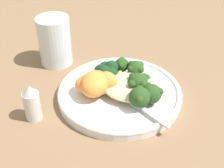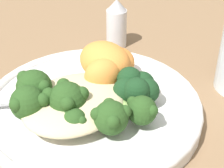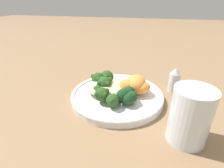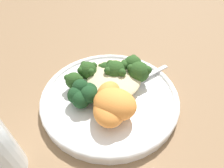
{
  "view_description": "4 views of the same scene",
  "coord_description": "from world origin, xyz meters",
  "px_view_note": "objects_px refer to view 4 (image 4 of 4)",
  "views": [
    {
      "loc": [
        -0.05,
        0.51,
        0.42
      ],
      "look_at": [
        0.0,
        -0.02,
        0.04
      ],
      "focal_mm": 50.0,
      "sensor_mm": 36.0,
      "label": 1
    },
    {
      "loc": [
        -0.29,
        -0.25,
        0.29
      ],
      "look_at": [
        0.0,
        -0.04,
        0.04
      ],
      "focal_mm": 60.0,
      "sensor_mm": 36.0,
      "label": 2
    },
    {
      "loc": [
        0.06,
        -0.45,
        0.27
      ],
      "look_at": [
        -0.03,
        -0.0,
        0.04
      ],
      "focal_mm": 28.0,
      "sensor_mm": 36.0,
      "label": 3
    },
    {
      "loc": [
        0.22,
        0.03,
        0.26
      ],
      "look_at": [
        -0.02,
        -0.02,
        0.03
      ],
      "focal_mm": 28.0,
      "sensor_mm": 36.0,
      "label": 4
    }
  ],
  "objects_px": {
    "plate": "(110,95)",
    "broccoli_stalk_2": "(114,74)",
    "sweet_potato_chunk_1": "(109,110)",
    "kale_tuft": "(83,94)",
    "broccoli_stalk_3": "(107,77)",
    "broccoli_stalk_4": "(93,76)",
    "broccoli_stalk_0": "(133,77)",
    "quinoa_mound": "(114,78)",
    "sweet_potato_chunk_0": "(113,104)",
    "spoon": "(142,78)",
    "sweet_potato_chunk_2": "(109,93)",
    "broccoli_stalk_5": "(82,84)",
    "broccoli_stalk_1": "(129,70)"
  },
  "relations": [
    {
      "from": "plate",
      "to": "broccoli_stalk_2",
      "type": "relative_size",
      "value": 2.75
    },
    {
      "from": "sweet_potato_chunk_1",
      "to": "kale_tuft",
      "type": "distance_m",
      "value": 0.06
    },
    {
      "from": "broccoli_stalk_2",
      "to": "broccoli_stalk_3",
      "type": "distance_m",
      "value": 0.02
    },
    {
      "from": "broccoli_stalk_4",
      "to": "kale_tuft",
      "type": "bearing_deg",
      "value": 124.8
    },
    {
      "from": "broccoli_stalk_0",
      "to": "quinoa_mound",
      "type": "bearing_deg",
      "value": 131.43
    },
    {
      "from": "broccoli_stalk_3",
      "to": "sweet_potato_chunk_0",
      "type": "height_order",
      "value": "sweet_potato_chunk_0"
    },
    {
      "from": "broccoli_stalk_3",
      "to": "kale_tuft",
      "type": "xyz_separation_m",
      "value": [
        0.06,
        -0.03,
        0.01
      ]
    },
    {
      "from": "broccoli_stalk_3",
      "to": "spoon",
      "type": "distance_m",
      "value": 0.07
    },
    {
      "from": "broccoli_stalk_2",
      "to": "sweet_potato_chunk_2",
      "type": "bearing_deg",
      "value": 177.33
    },
    {
      "from": "broccoli_stalk_5",
      "to": "sweet_potato_chunk_2",
      "type": "relative_size",
      "value": 2.55
    },
    {
      "from": "plate",
      "to": "broccoli_stalk_5",
      "type": "xyz_separation_m",
      "value": [
        0.0,
        -0.05,
        0.02
      ]
    },
    {
      "from": "broccoli_stalk_1",
      "to": "broccoli_stalk_2",
      "type": "relative_size",
      "value": 1.24
    },
    {
      "from": "broccoli_stalk_2",
      "to": "sweet_potato_chunk_0",
      "type": "height_order",
      "value": "sweet_potato_chunk_0"
    },
    {
      "from": "broccoli_stalk_1",
      "to": "sweet_potato_chunk_2",
      "type": "distance_m",
      "value": 0.08
    },
    {
      "from": "plate",
      "to": "broccoli_stalk_1",
      "type": "height_order",
      "value": "broccoli_stalk_1"
    },
    {
      "from": "plate",
      "to": "sweet_potato_chunk_0",
      "type": "xyz_separation_m",
      "value": [
        0.05,
        0.02,
        0.03
      ]
    },
    {
      "from": "sweet_potato_chunk_0",
      "to": "kale_tuft",
      "type": "xyz_separation_m",
      "value": [
        -0.02,
        -0.06,
        -0.01
      ]
    },
    {
      "from": "broccoli_stalk_1",
      "to": "broccoli_stalk_2",
      "type": "distance_m",
      "value": 0.03
    },
    {
      "from": "sweet_potato_chunk_0",
      "to": "spoon",
      "type": "relative_size",
      "value": 0.84
    },
    {
      "from": "broccoli_stalk_3",
      "to": "sweet_potato_chunk_0",
      "type": "distance_m",
      "value": 0.08
    },
    {
      "from": "broccoli_stalk_4",
      "to": "spoon",
      "type": "bearing_deg",
      "value": -126.55
    },
    {
      "from": "sweet_potato_chunk_0",
      "to": "plate",
      "type": "bearing_deg",
      "value": -163.13
    },
    {
      "from": "quinoa_mound",
      "to": "broccoli_stalk_1",
      "type": "distance_m",
      "value": 0.04
    },
    {
      "from": "broccoli_stalk_5",
      "to": "broccoli_stalk_4",
      "type": "bearing_deg",
      "value": -113.68
    },
    {
      "from": "sweet_potato_chunk_0",
      "to": "sweet_potato_chunk_1",
      "type": "xyz_separation_m",
      "value": [
        0.01,
        -0.0,
        -0.01
      ]
    },
    {
      "from": "broccoli_stalk_4",
      "to": "sweet_potato_chunk_1",
      "type": "distance_m",
      "value": 0.09
    },
    {
      "from": "broccoli_stalk_5",
      "to": "spoon",
      "type": "bearing_deg",
      "value": -146.07
    },
    {
      "from": "broccoli_stalk_4",
      "to": "sweet_potato_chunk_1",
      "type": "relative_size",
      "value": 1.67
    },
    {
      "from": "broccoli_stalk_4",
      "to": "broccoli_stalk_1",
      "type": "bearing_deg",
      "value": -117.93
    },
    {
      "from": "quinoa_mound",
      "to": "broccoli_stalk_3",
      "type": "distance_m",
      "value": 0.01
    },
    {
      "from": "quinoa_mound",
      "to": "spoon",
      "type": "relative_size",
      "value": 1.47
    },
    {
      "from": "broccoli_stalk_5",
      "to": "sweet_potato_chunk_2",
      "type": "height_order",
      "value": "sweet_potato_chunk_2"
    },
    {
      "from": "broccoli_stalk_1",
      "to": "spoon",
      "type": "xyz_separation_m",
      "value": [
        0.0,
        0.03,
        -0.01
      ]
    },
    {
      "from": "kale_tuft",
      "to": "broccoli_stalk_4",
      "type": "bearing_deg",
      "value": 177.0
    },
    {
      "from": "plate",
      "to": "sweet_potato_chunk_0",
      "type": "relative_size",
      "value": 3.69
    },
    {
      "from": "broccoli_stalk_2",
      "to": "sweet_potato_chunk_0",
      "type": "xyz_separation_m",
      "value": [
        0.08,
        0.01,
        0.0
      ]
    },
    {
      "from": "broccoli_stalk_1",
      "to": "quinoa_mound",
      "type": "bearing_deg",
      "value": 151.85
    },
    {
      "from": "spoon",
      "to": "broccoli_stalk_3",
      "type": "bearing_deg",
      "value": 150.05
    },
    {
      "from": "sweet_potato_chunk_1",
      "to": "broccoli_stalk_1",
      "type": "bearing_deg",
      "value": 170.69
    },
    {
      "from": "broccoli_stalk_3",
      "to": "broccoli_stalk_4",
      "type": "xyz_separation_m",
      "value": [
        0.01,
        -0.03,
        0.01
      ]
    },
    {
      "from": "quinoa_mound",
      "to": "spoon",
      "type": "bearing_deg",
      "value": 109.7
    },
    {
      "from": "broccoli_stalk_2",
      "to": "broccoli_stalk_5",
      "type": "xyz_separation_m",
      "value": [
        0.03,
        -0.06,
        -0.01
      ]
    },
    {
      "from": "kale_tuft",
      "to": "plate",
      "type": "bearing_deg",
      "value": 128.53
    },
    {
      "from": "broccoli_stalk_4",
      "to": "sweet_potato_chunk_0",
      "type": "distance_m",
      "value": 0.09
    },
    {
      "from": "broccoli_stalk_4",
      "to": "kale_tuft",
      "type": "distance_m",
      "value": 0.05
    },
    {
      "from": "kale_tuft",
      "to": "broccoli_stalk_2",
      "type": "bearing_deg",
      "value": 144.84
    },
    {
      "from": "sweet_potato_chunk_2",
      "to": "broccoli_stalk_3",
      "type": "bearing_deg",
      "value": -165.34
    },
    {
      "from": "spoon",
      "to": "quinoa_mound",
      "type": "bearing_deg",
      "value": 153.93
    },
    {
      "from": "spoon",
      "to": "broccoli_stalk_4",
      "type": "bearing_deg",
      "value": 149.88
    },
    {
      "from": "quinoa_mound",
      "to": "broccoli_stalk_1",
      "type": "relative_size",
      "value": 1.06
    }
  ]
}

